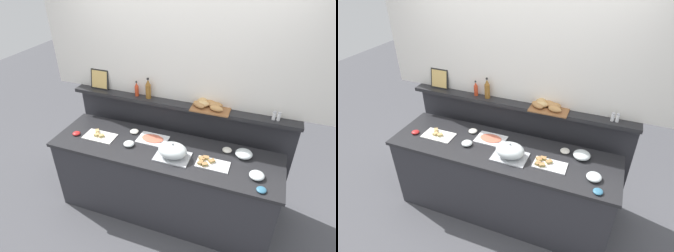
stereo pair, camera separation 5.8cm
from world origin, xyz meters
The scene contains 21 objects.
ground_plane centered at (0.00, 0.60, 0.00)m, with size 12.00×12.00×0.00m, color #4C4C51.
buffet_counter centered at (0.00, 0.00, 0.44)m, with size 2.35×0.68×0.88m.
back_ledge_unit centered at (0.00, 0.51, 0.63)m, with size 2.53×0.22×1.19m.
upper_wall_panel centered at (0.00, 0.54, 1.90)m, with size 3.13×0.08×1.41m, color white.
sandwich_platter_side centered at (0.49, -0.07, 0.89)m, with size 0.31×0.17×0.04m.
sandwich_platter_front centered at (-0.73, -0.03, 0.89)m, with size 0.34×0.19×0.04m.
cold_cuts_platter centered at (-0.17, 0.12, 0.89)m, with size 0.32×0.21×0.02m.
serving_cloche centered at (0.13, -0.09, 0.96)m, with size 0.34×0.24×0.17m.
glass_bowl_large centered at (0.93, -0.10, 0.91)m, with size 0.13×0.13×0.05m.
glass_bowl_medium centered at (-0.36, -0.06, 0.90)m, with size 0.11×0.11×0.04m.
glass_bowl_small centered at (0.78, 0.16, 0.91)m, with size 0.17×0.17×0.07m.
condiment_bowl_cream centered at (0.61, 0.19, 0.90)m, with size 0.10×0.10×0.03m, color silver.
condiment_bowl_dark centered at (0.98, -0.26, 0.90)m, with size 0.08×0.08×0.03m, color teal.
condiment_bowl_red centered at (-0.41, 0.17, 0.90)m, with size 0.10×0.10×0.03m, color silver.
condiment_bowl_teal centered at (-0.98, -0.08, 0.90)m, with size 0.08×0.08×0.03m, color red.
vinegar_bottle_amber centered at (-0.35, 0.44, 1.30)m, with size 0.06×0.06×0.24m.
hot_sauce_bottle centered at (-0.49, 0.45, 1.27)m, with size 0.04×0.04×0.18m.
salt_shaker centered at (0.98, 0.44, 1.24)m, with size 0.03×0.03×0.09m.
pepper_shaker centered at (1.03, 0.44, 1.24)m, with size 0.03×0.03×0.09m.
bread_basket centered at (0.33, 0.45, 1.23)m, with size 0.41×0.29×0.08m.
framed_picture centered at (-0.98, 0.48, 1.31)m, with size 0.23×0.06×0.23m.
Camera 1 is at (0.85, -2.15, 2.63)m, focal length 30.53 mm.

